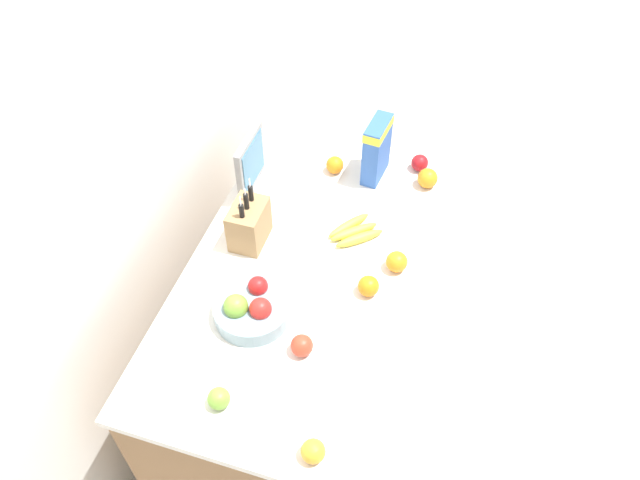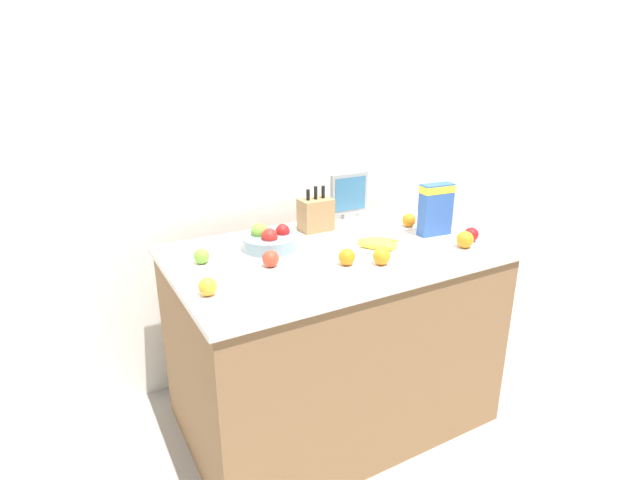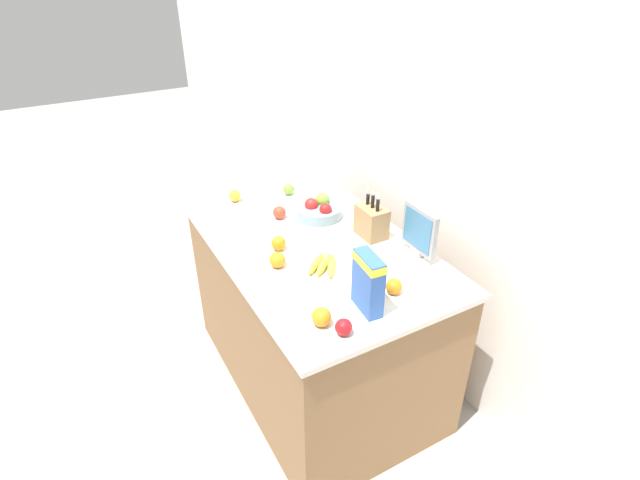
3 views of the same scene
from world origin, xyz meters
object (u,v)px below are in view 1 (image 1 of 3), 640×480
object	(u,v)px
orange_front_center	(368,286)
apple_leftmost	(420,163)
fruit_bowl	(252,308)
orange_mid_left	(428,178)
apple_middle	(302,346)
orange_by_cereal	(335,165)
orange_front_right	(397,262)
knife_block	(249,224)
orange_back_center	(313,451)
cereal_box	(377,147)
banana_bunch	(354,232)
apple_rear	(219,398)
small_monitor	(251,163)

from	to	relation	value
orange_front_center	apple_leftmost	bearing A→B (deg)	-3.66
fruit_bowl	orange_mid_left	distance (m)	0.91
apple_middle	orange_front_center	distance (m)	0.32
orange_by_cereal	orange_front_right	size ratio (longest dim) A/B	0.94
knife_block	orange_back_center	bearing A→B (deg)	-146.77
fruit_bowl	orange_front_right	size ratio (longest dim) A/B	3.34
apple_leftmost	orange_by_cereal	xyz separation A→B (m)	(-0.12, 0.33, 0.00)
cereal_box	orange_front_center	distance (m)	0.62
cereal_box	orange_back_center	world-z (taller)	cereal_box
banana_bunch	fruit_bowl	bearing A→B (deg)	153.21
apple_rear	orange_front_center	xyz separation A→B (m)	(0.53, -0.32, 0.00)
orange_mid_left	orange_back_center	size ratio (longest dim) A/B	1.14
knife_block	orange_mid_left	xyz separation A→B (m)	(0.48, -0.57, -0.04)
cereal_box	orange_mid_left	size ratio (longest dim) A/B	3.23
orange_mid_left	orange_front_center	world-z (taller)	orange_mid_left
banana_bunch	apple_leftmost	world-z (taller)	apple_leftmost
small_monitor	apple_middle	bearing A→B (deg)	-147.35
apple_leftmost	cereal_box	bearing A→B (deg)	117.37
apple_middle	cereal_box	bearing A→B (deg)	-1.23
apple_middle	orange_mid_left	distance (m)	0.91
apple_leftmost	orange_front_center	size ratio (longest dim) A/B	0.94
orange_front_right	orange_by_cereal	bearing A→B (deg)	39.18
orange_by_cereal	orange_back_center	size ratio (longest dim) A/B	1.02
orange_front_right	apple_middle	bearing A→B (deg)	153.52
fruit_bowl	apple_middle	bearing A→B (deg)	-112.88
apple_rear	apple_leftmost	distance (m)	1.27
apple_rear	banana_bunch	bearing A→B (deg)	-14.57
fruit_bowl	orange_by_cereal	bearing A→B (deg)	-4.48
knife_block	small_monitor	bearing A→B (deg)	19.41
apple_middle	banana_bunch	bearing A→B (deg)	-2.77
banana_bunch	orange_front_center	size ratio (longest dim) A/B	2.94
apple_middle	orange_by_cereal	bearing A→B (deg)	9.39
apple_rear	cereal_box	bearing A→B (deg)	-9.84
apple_leftmost	orange_front_right	world-z (taller)	orange_front_right
apple_middle	apple_rear	distance (m)	0.30
banana_bunch	knife_block	bearing A→B (deg)	110.62
cereal_box	banana_bunch	distance (m)	0.37
banana_bunch	apple_middle	size ratio (longest dim) A/B	2.99
apple_middle	knife_block	bearing A→B (deg)	39.61
orange_by_cereal	orange_mid_left	world-z (taller)	orange_mid_left
knife_block	apple_rear	size ratio (longest dim) A/B	3.88
orange_by_cereal	apple_rear	bearing A→B (deg)	178.16
cereal_box	fruit_bowl	world-z (taller)	cereal_box
orange_mid_left	orange_back_center	world-z (taller)	orange_mid_left
small_monitor	orange_by_cereal	size ratio (longest dim) A/B	3.51
banana_bunch	orange_mid_left	size ratio (longest dim) A/B	2.69
cereal_box	orange_front_center	xyz separation A→B (m)	(-0.60, -0.12, -0.11)
fruit_bowl	orange_front_right	xyz separation A→B (m)	(0.34, -0.41, -0.00)
apple_middle	orange_front_center	world-z (taller)	orange_front_center
fruit_bowl	apple_middle	distance (m)	0.22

